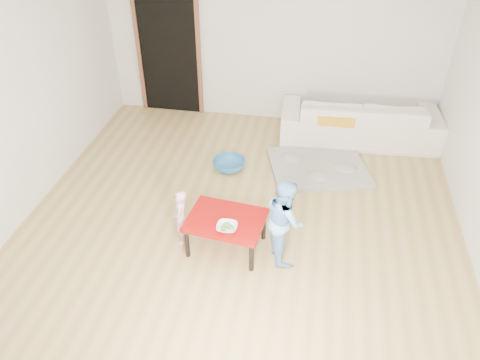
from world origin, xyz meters
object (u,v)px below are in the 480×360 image
(sofa, at_px, (359,119))
(child_pink, at_px, (181,217))
(basin, at_px, (229,165))
(red_table, at_px, (226,233))
(bowl, at_px, (227,227))
(child_blue, at_px, (285,220))

(sofa, bearing_deg, child_pink, 50.04)
(child_pink, height_order, basin, child_pink)
(red_table, height_order, basin, red_table)
(bowl, distance_m, basin, 1.71)
(sofa, relative_size, child_blue, 2.34)
(child_pink, xyz_separation_m, child_blue, (1.11, -0.02, 0.15))
(child_blue, bearing_deg, red_table, 68.08)
(sofa, relative_size, red_table, 2.82)
(bowl, bearing_deg, child_pink, 162.45)
(child_pink, distance_m, child_blue, 1.12)
(bowl, relative_size, child_blue, 0.22)
(basin, bearing_deg, red_table, -79.58)
(red_table, bearing_deg, sofa, 61.18)
(red_table, distance_m, child_pink, 0.51)
(child_blue, bearing_deg, sofa, -38.74)
(sofa, relative_size, child_pink, 3.41)
(sofa, xyz_separation_m, bowl, (-1.39, -2.77, 0.10))
(child_blue, bearing_deg, child_pink, 67.75)
(sofa, xyz_separation_m, child_pink, (-1.94, -2.60, 0.00))
(child_blue, distance_m, basin, 1.78)
(sofa, height_order, red_table, sofa)
(sofa, height_order, basin, sofa)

